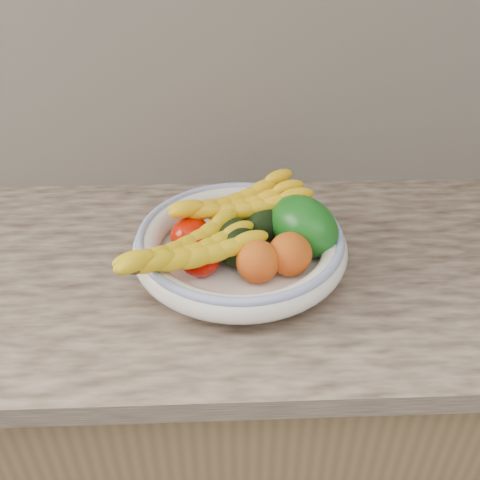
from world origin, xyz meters
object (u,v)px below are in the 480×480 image
fruit_bowl (240,245)px  banana_bunch_back (239,208)px  green_mango (303,226)px  banana_bunch_front (189,254)px

fruit_bowl → banana_bunch_back: bearing=89.8°
green_mango → banana_bunch_front: size_ratio=0.54×
banana_bunch_back → green_mango: bearing=-43.6°
fruit_bowl → banana_bunch_back: 0.08m
fruit_bowl → green_mango: (0.12, 0.02, 0.03)m
green_mango → banana_bunch_front: 0.22m
fruit_bowl → green_mango: green_mango is taller
banana_bunch_back → banana_bunch_front: size_ratio=1.01×
fruit_bowl → green_mango: size_ratio=2.58×
fruit_bowl → banana_bunch_front: banana_bunch_front is taller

